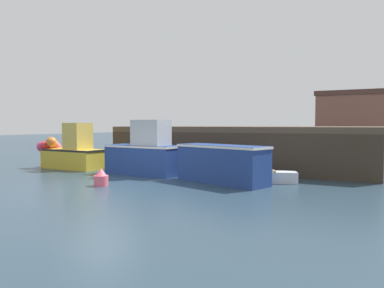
# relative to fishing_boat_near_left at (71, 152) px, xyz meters

# --- Properties ---
(ground) EXTENTS (120.00, 160.00, 0.10)m
(ground) POSITION_rel_fishing_boat_near_left_xyz_m (4.69, -3.10, -0.85)
(ground) COLOR #283D4C
(pier) EXTENTS (12.23, 7.86, 2.00)m
(pier) POSITION_rel_fishing_boat_near_left_xyz_m (7.14, 5.05, 0.87)
(pier) COLOR brown
(pier) RESTS_ON ground
(fishing_boat_near_left) EXTENTS (3.42, 1.37, 2.18)m
(fishing_boat_near_left) POSITION_rel_fishing_boat_near_left_xyz_m (0.00, 0.00, 0.00)
(fishing_boat_near_left) COLOR gold
(fishing_boat_near_left) RESTS_ON ground
(fishing_boat_near_right) EXTENTS (3.38, 1.50, 2.29)m
(fishing_boat_near_right) POSITION_rel_fishing_boat_near_left_xyz_m (4.39, -0.13, 0.09)
(fishing_boat_near_right) COLOR navy
(fishing_boat_near_right) RESTS_ON ground
(fishing_boat_mid) EXTENTS (3.75, 2.13, 1.37)m
(fishing_boat_mid) POSITION_rel_fishing_boat_near_left_xyz_m (8.14, -0.67, -0.08)
(fishing_boat_mid) COLOR navy
(fishing_boat_mid) RESTS_ON ground
(rowboat) EXTENTS (1.77, 1.24, 0.45)m
(rowboat) POSITION_rel_fishing_boat_near_left_xyz_m (9.76, 0.28, -0.60)
(rowboat) COLOR silver
(rowboat) RESTS_ON ground
(warehouse) EXTENTS (8.29, 4.58, 5.74)m
(warehouse) POSITION_rel_fishing_boat_near_left_xyz_m (9.94, 31.48, 2.08)
(warehouse) COLOR brown
(warehouse) RESTS_ON ground
(mooring_buoy_foreground) EXTENTS (0.49, 0.49, 0.60)m
(mooring_buoy_foreground) POSITION_rel_fishing_boat_near_left_xyz_m (4.76, -3.23, -0.53)
(mooring_buoy_foreground) COLOR #EA5B70
(mooring_buoy_foreground) RESTS_ON ground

